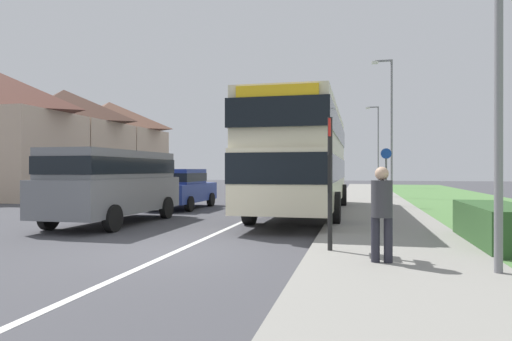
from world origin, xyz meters
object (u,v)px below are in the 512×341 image
bus_stop_sign (330,174)px  cycle_route_sign (386,174)px  double_decker_bus (304,155)px  street_lamp_mid (390,119)px  street_lamp_far (377,141)px  pedestrian_at_stop (382,210)px  parked_van_grey (114,180)px  parked_car_blue (181,187)px

bus_stop_sign → cycle_route_sign: bus_stop_sign is taller
double_decker_bus → street_lamp_mid: street_lamp_mid is taller
street_lamp_mid → cycle_route_sign: bearing=-95.0°
double_decker_bus → street_lamp_far: street_lamp_far is taller
pedestrian_at_stop → bus_stop_sign: 1.39m
double_decker_bus → bus_stop_sign: size_ratio=4.24×
parked_van_grey → double_decker_bus: bearing=35.5°
cycle_route_sign → street_lamp_far: size_ratio=0.35×
double_decker_bus → parked_van_grey: size_ratio=2.05×
pedestrian_at_stop → street_lamp_mid: size_ratio=0.22×
parked_car_blue → cycle_route_sign: (8.36, 1.94, 0.52)m
cycle_route_sign → street_lamp_mid: street_lamp_mid is taller
pedestrian_at_stop → cycle_route_sign: size_ratio=0.66×
cycle_route_sign → street_lamp_far: bearing=88.8°
bus_stop_sign → street_lamp_mid: 17.91m
cycle_route_sign → double_decker_bus: bearing=-130.4°
street_lamp_mid → parked_van_grey: bearing=-122.7°
parked_van_grey → parked_car_blue: size_ratio=1.29×
pedestrian_at_stop → street_lamp_mid: (1.33, 18.45, 3.46)m
parked_van_grey → parked_car_blue: parked_van_grey is taller
parked_car_blue → pedestrian_at_stop: bearing=-52.8°
double_decker_bus → parked_van_grey: (-5.28, -3.76, -0.84)m
bus_stop_sign → cycle_route_sign: bearing=81.5°
parked_car_blue → cycle_route_sign: cycle_route_sign is taller
bus_stop_sign → street_lamp_mid: (2.22, 17.54, 2.89)m
pedestrian_at_stop → street_lamp_far: (1.23, 33.48, 3.18)m
street_lamp_mid → street_lamp_far: bearing=90.4°
double_decker_bus → parked_van_grey: bearing=-144.5°
pedestrian_at_stop → parked_car_blue: bearing=127.2°
parked_car_blue → cycle_route_sign: size_ratio=1.66×
cycle_route_sign → street_lamp_far: street_lamp_far is taller
double_decker_bus → pedestrian_at_stop: 8.77m
parked_car_blue → street_lamp_mid: size_ratio=0.54×
double_decker_bus → bus_stop_sign: double_decker_bus is taller
pedestrian_at_stop → cycle_route_sign: bearing=86.4°
parked_van_grey → street_lamp_far: size_ratio=0.74×
cycle_route_sign → street_lamp_mid: 7.19m
double_decker_bus → street_lamp_far: size_ratio=1.53×
parked_van_grey → bus_stop_sign: bearing=-29.2°
parked_van_grey → bus_stop_sign: size_ratio=2.07×
street_lamp_mid → parked_car_blue: bearing=-136.6°
parked_van_grey → street_lamp_far: bearing=73.1°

